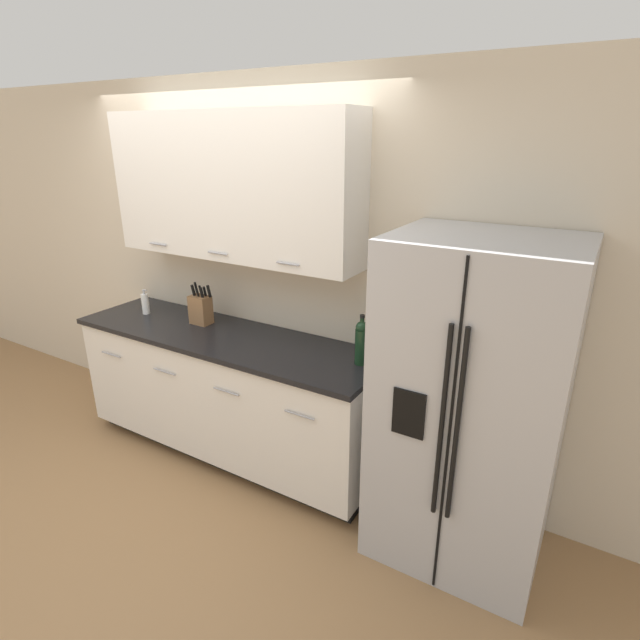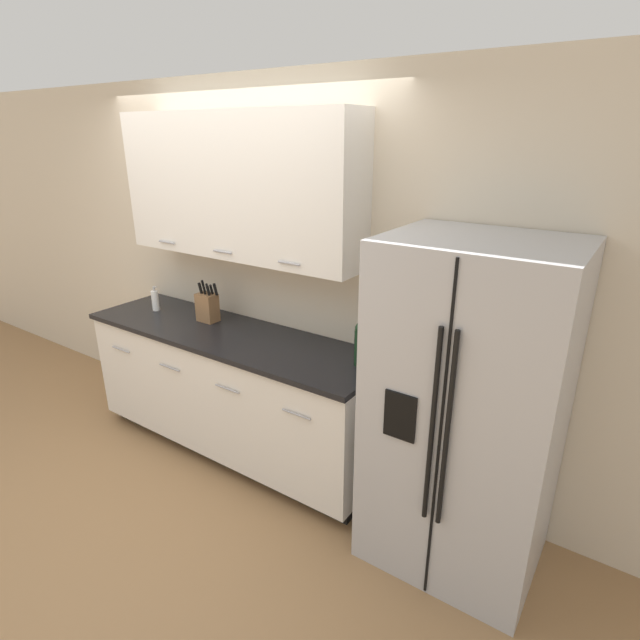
{
  "view_description": "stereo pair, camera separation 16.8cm",
  "coord_description": "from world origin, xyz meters",
  "px_view_note": "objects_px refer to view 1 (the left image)",
  "views": [
    {
      "loc": [
        2.3,
        -1.72,
        2.22
      ],
      "look_at": [
        0.88,
        0.67,
        1.18
      ],
      "focal_mm": 28.0,
      "sensor_mm": 36.0,
      "label": 1
    },
    {
      "loc": [
        2.45,
        -1.63,
        2.22
      ],
      "look_at": [
        0.88,
        0.67,
        1.18
      ],
      "focal_mm": 28.0,
      "sensor_mm": 36.0,
      "label": 2
    }
  ],
  "objects_px": {
    "soap_dispenser": "(145,304)",
    "refrigerator": "(469,407)",
    "wine_bottle": "(362,342)",
    "knife_block": "(201,309)"
  },
  "relations": [
    {
      "from": "refrigerator",
      "to": "wine_bottle",
      "type": "height_order",
      "value": "refrigerator"
    },
    {
      "from": "knife_block",
      "to": "wine_bottle",
      "type": "height_order",
      "value": "wine_bottle"
    },
    {
      "from": "refrigerator",
      "to": "wine_bottle",
      "type": "xyz_separation_m",
      "value": [
        -0.68,
        0.11,
        0.18
      ]
    },
    {
      "from": "refrigerator",
      "to": "knife_block",
      "type": "relative_size",
      "value": 5.92
    },
    {
      "from": "wine_bottle",
      "to": "soap_dispenser",
      "type": "xyz_separation_m",
      "value": [
        -1.81,
        -0.04,
        -0.06
      ]
    },
    {
      "from": "refrigerator",
      "to": "wine_bottle",
      "type": "bearing_deg",
      "value": 170.89
    },
    {
      "from": "soap_dispenser",
      "to": "refrigerator",
      "type": "bearing_deg",
      "value": -1.52
    },
    {
      "from": "refrigerator",
      "to": "soap_dispenser",
      "type": "relative_size",
      "value": 9.14
    },
    {
      "from": "soap_dispenser",
      "to": "knife_block",
      "type": "bearing_deg",
      "value": 6.82
    },
    {
      "from": "refrigerator",
      "to": "knife_block",
      "type": "xyz_separation_m",
      "value": [
        -1.98,
        0.13,
        0.15
      ]
    }
  ]
}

